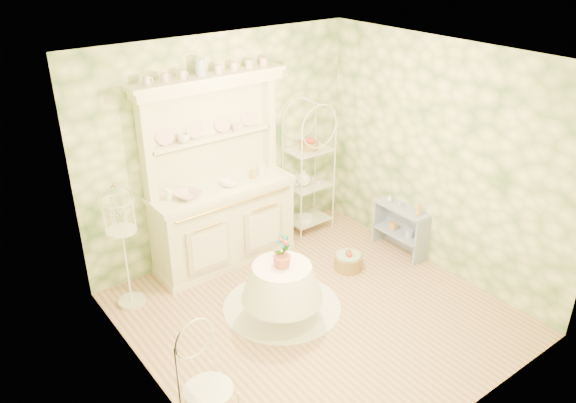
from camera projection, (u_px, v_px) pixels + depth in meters
floor at (316, 314)px, 6.02m from camera, size 3.60×3.60×0.00m
ceiling at (323, 61)px, 4.83m from camera, size 3.60×3.60×0.00m
wall_left at (145, 261)px, 4.45m from camera, size 3.60×3.60×0.00m
wall_right at (440, 159)px, 6.40m from camera, size 3.60×3.60×0.00m
wall_back at (223, 148)px, 6.71m from camera, size 3.60×3.60×0.00m
wall_front at (476, 287)px, 4.13m from camera, size 3.60×3.60×0.00m
kitchen_dresser at (221, 176)px, 6.49m from camera, size 1.87×0.61×2.29m
bakers_rack at (308, 173)px, 7.36m from camera, size 0.52×0.37×1.67m
side_shelf at (400, 230)px, 7.06m from camera, size 0.34×0.74×0.61m
round_table at (282, 297)px, 5.72m from camera, size 0.81×0.81×0.68m
cafe_chair at (209, 393)px, 4.44m from camera, size 0.43×0.43×0.84m
birdcage_stand at (123, 244)px, 5.87m from camera, size 0.36×0.36×1.50m
floor_basket at (348, 260)px, 6.76m from camera, size 0.49×0.49×0.25m
lace_rug at (282, 306)px, 6.13m from camera, size 1.51×1.51×0.01m
bowl_floral at (188, 197)px, 6.27m from camera, size 0.36×0.36×0.07m
bowl_white at (230, 185)px, 6.57m from camera, size 0.27×0.27×0.07m
cup_left at (184, 140)px, 6.21m from camera, size 0.16×0.16×0.11m
cup_right at (236, 128)px, 6.58m from camera, size 0.12×0.12×0.09m
potted_geranium at (283, 252)px, 5.53m from camera, size 0.20×0.15×0.34m
bottle_amber at (418, 210)px, 6.72m from camera, size 0.07×0.07×0.17m
bottle_blue at (400, 204)px, 6.94m from camera, size 0.05×0.05×0.10m
bottle_glass at (390, 199)px, 7.07m from camera, size 0.09×0.09×0.10m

